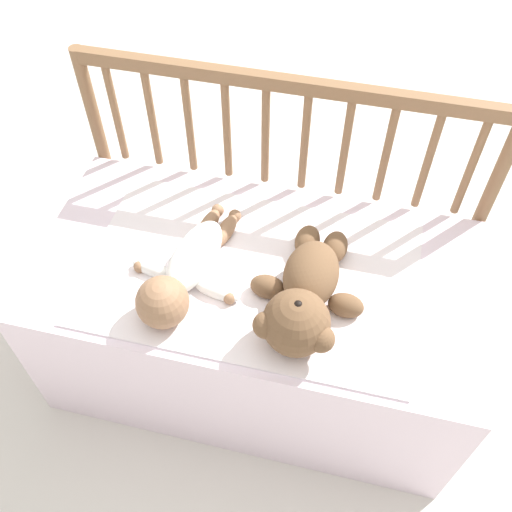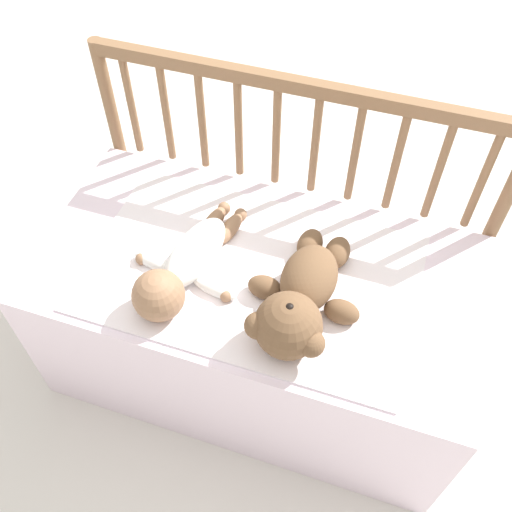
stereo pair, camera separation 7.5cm
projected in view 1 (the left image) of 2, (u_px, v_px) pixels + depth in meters
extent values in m
plane|color=silver|center=(257.00, 361.00, 1.80)|extent=(12.00, 12.00, 0.00)
cube|color=silver|center=(257.00, 320.00, 1.61)|extent=(1.13, 0.59, 0.48)
cylinder|color=brown|center=(108.00, 170.00, 1.75)|extent=(0.04, 0.04, 0.82)
cylinder|color=brown|center=(473.00, 232.00, 1.59)|extent=(0.04, 0.04, 0.82)
cube|color=brown|center=(288.00, 84.00, 1.36)|extent=(1.09, 0.03, 0.04)
cylinder|color=brown|center=(116.00, 114.00, 1.57)|extent=(0.02, 0.02, 0.31)
cylinder|color=brown|center=(152.00, 119.00, 1.55)|extent=(0.02, 0.02, 0.31)
cylinder|color=brown|center=(189.00, 125.00, 1.54)|extent=(0.02, 0.02, 0.31)
cylinder|color=brown|center=(227.00, 131.00, 1.52)|extent=(0.02, 0.02, 0.31)
cylinder|color=brown|center=(265.00, 137.00, 1.50)|extent=(0.02, 0.02, 0.31)
cylinder|color=brown|center=(305.00, 143.00, 1.49)|extent=(0.02, 0.02, 0.31)
cylinder|color=brown|center=(345.00, 149.00, 1.47)|extent=(0.02, 0.02, 0.31)
cylinder|color=brown|center=(386.00, 155.00, 1.46)|extent=(0.02, 0.02, 0.31)
cylinder|color=brown|center=(428.00, 162.00, 1.44)|extent=(0.02, 0.02, 0.31)
cylinder|color=brown|center=(470.00, 169.00, 1.43)|extent=(0.02, 0.02, 0.31)
cube|color=white|center=(251.00, 273.00, 1.41)|extent=(0.81, 0.51, 0.01)
ellipsoid|color=brown|center=(311.00, 274.00, 1.34)|extent=(0.14, 0.19, 0.12)
sphere|color=brown|center=(296.00, 323.00, 1.23)|extent=(0.15, 0.15, 0.15)
sphere|color=beige|center=(297.00, 312.00, 1.20)|extent=(0.06, 0.06, 0.06)
sphere|color=black|center=(298.00, 305.00, 1.18)|extent=(0.02, 0.02, 0.02)
sphere|color=brown|center=(321.00, 339.00, 1.20)|extent=(0.06, 0.06, 0.06)
sphere|color=brown|center=(266.00, 325.00, 1.22)|extent=(0.06, 0.06, 0.06)
ellipsoid|color=brown|center=(346.00, 305.00, 1.32)|extent=(0.09, 0.06, 0.06)
ellipsoid|color=brown|center=(267.00, 287.00, 1.35)|extent=(0.09, 0.06, 0.06)
ellipsoid|color=brown|center=(335.00, 247.00, 1.43)|extent=(0.07, 0.10, 0.06)
ellipsoid|color=brown|center=(307.00, 241.00, 1.44)|extent=(0.07, 0.10, 0.06)
ellipsoid|color=white|center=(195.00, 256.00, 1.39)|extent=(0.14, 0.25, 0.09)
sphere|color=#936B4C|center=(162.00, 302.00, 1.28)|extent=(0.12, 0.12, 0.12)
ellipsoid|color=white|center=(217.00, 291.00, 1.36)|extent=(0.12, 0.05, 0.04)
ellipsoid|color=white|center=(154.00, 269.00, 1.40)|extent=(0.12, 0.05, 0.04)
sphere|color=#936B4C|center=(230.00, 298.00, 1.34)|extent=(0.03, 0.03, 0.03)
sphere|color=#936B4C|center=(140.00, 267.00, 1.40)|extent=(0.03, 0.03, 0.03)
ellipsoid|color=#936B4C|center=(226.00, 231.00, 1.47)|extent=(0.06, 0.12, 0.04)
ellipsoid|color=#936B4C|center=(208.00, 225.00, 1.49)|extent=(0.06, 0.12, 0.04)
sphere|color=#936B4C|center=(235.00, 216.00, 1.51)|extent=(0.03, 0.03, 0.03)
sphere|color=#936B4C|center=(218.00, 210.00, 1.52)|extent=(0.03, 0.03, 0.03)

